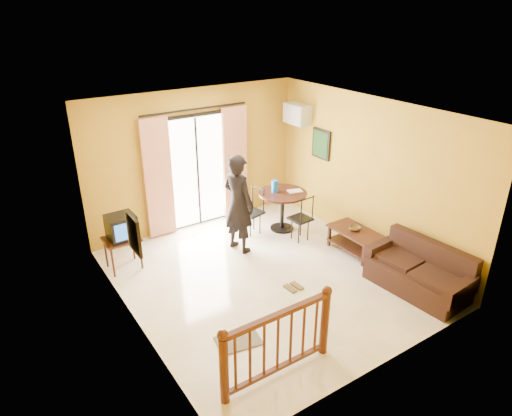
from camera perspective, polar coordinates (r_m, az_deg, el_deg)
ground at (r=7.83m, az=1.30°, el=-8.61°), size 5.00×5.00×0.00m
room_shell at (r=7.05m, az=1.43°, el=3.07°), size 5.00×5.00×5.00m
balcony_door at (r=9.20m, az=-7.30°, el=4.66°), size 2.25×0.14×2.46m
tv_table at (r=8.16m, az=-16.44°, el=-4.09°), size 0.59×0.49×0.59m
television at (r=8.03m, az=-16.47°, el=-2.26°), size 0.47×0.44×0.42m
picture_left at (r=6.05m, az=-15.00°, el=-3.20°), size 0.05×0.42×0.52m
dining_table at (r=9.13m, az=3.33°, el=1.00°), size 0.97×0.97×0.81m
water_jug at (r=9.02m, az=2.37°, el=2.72°), size 0.13×0.13×0.25m
serving_tray at (r=9.12m, az=4.89°, el=2.12°), size 0.32×0.25×0.02m
dining_chairs at (r=9.11m, az=2.44°, el=-3.52°), size 1.08×1.20×0.95m
air_conditioner at (r=9.61m, az=5.15°, el=11.62°), size 0.31×0.60×0.40m
botanical_print at (r=9.34m, az=8.13°, el=7.91°), size 0.05×0.50×0.60m
coffee_table at (r=8.61m, az=12.28°, el=-3.64°), size 0.56×1.01×0.44m
bowl at (r=8.54m, az=12.26°, el=-2.50°), size 0.28×0.28×0.07m
sofa at (r=7.83m, az=19.76°, el=-7.66°), size 0.88×1.72×0.80m
standing_person at (r=8.25m, az=-2.22°, el=0.52°), size 0.60×0.77×1.85m
stair_balustrade at (r=5.72m, az=2.75°, el=-16.04°), size 1.63×0.13×1.04m
doormat at (r=6.54m, az=-2.20°, el=-16.24°), size 0.66×0.50×0.02m
sandals at (r=7.57m, az=4.71°, el=-9.83°), size 0.25×0.25×0.03m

